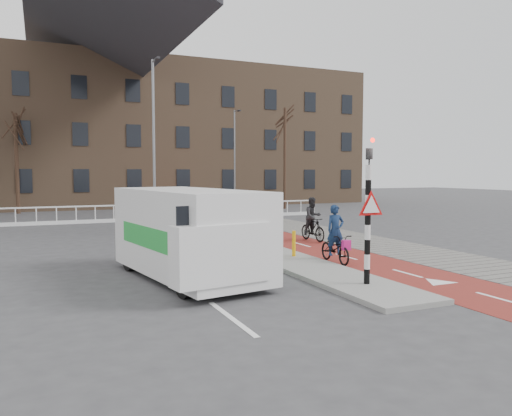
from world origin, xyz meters
name	(u,v)px	position (x,y,z in m)	size (l,w,h in m)	color
ground	(342,272)	(0.00, 0.00, 0.00)	(120.00, 120.00, 0.00)	#38383A
bike_lane	(252,231)	(1.50, 10.00, 0.01)	(2.50, 60.00, 0.01)	maroon
sidewalk	(303,228)	(4.30, 10.00, 0.01)	(3.00, 60.00, 0.01)	slate
curb_island	(262,251)	(-0.70, 4.00, 0.06)	(1.80, 16.00, 0.12)	gray
traffic_signal	(368,207)	(-0.60, -2.02, 1.99)	(0.80, 0.80, 3.68)	black
bollard	(294,243)	(-0.36, 2.23, 0.53)	(0.12, 0.12, 0.82)	#F4A70D
cyclist_near	(335,244)	(0.55, 1.20, 0.61)	(0.71, 1.75, 1.81)	black
cyclist_far	(313,223)	(2.39, 5.78, 0.75)	(0.80, 1.68, 1.79)	black
van	(188,232)	(-4.25, 0.84, 1.25)	(3.06, 5.79, 2.37)	silver
railing	(95,218)	(-5.00, 17.00, 0.31)	(28.00, 0.10, 0.99)	silver
townhouse_row	(99,112)	(-3.00, 32.00, 7.81)	(46.00, 10.00, 15.90)	#7F6047
tree_mid	(17,164)	(-9.15, 25.66, 3.40)	(0.27, 0.27, 6.80)	black
tree_right	(285,159)	(9.56, 22.44, 3.86)	(0.22, 0.22, 7.72)	black
streetlight_near	(154,148)	(-3.02, 10.71, 3.92)	(0.12, 0.12, 7.84)	slate
streetlight_right	(235,160)	(6.08, 24.13, 3.78)	(0.12, 0.12, 7.56)	slate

